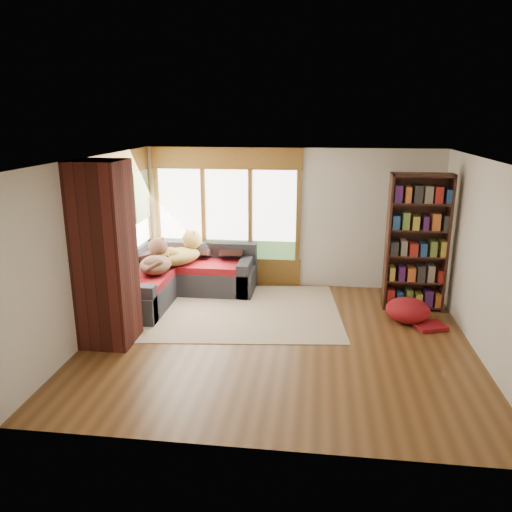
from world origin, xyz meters
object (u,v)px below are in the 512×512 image
(area_rug, at_px, (240,311))
(pouf, at_px, (408,310))
(dog_brindle, at_px, (156,260))
(dog_tan, at_px, (182,251))
(sectional_sofa, at_px, (179,278))
(bookshelf, at_px, (417,243))
(brick_chimney, at_px, (105,255))

(area_rug, bearing_deg, pouf, -1.66)
(area_rug, height_order, dog_brindle, dog_brindle)
(area_rug, distance_m, dog_tan, 1.61)
(pouf, relative_size, dog_tan, 0.67)
(sectional_sofa, xyz_separation_m, pouf, (3.93, -0.76, -0.11))
(bookshelf, bearing_deg, sectional_sofa, 177.51)
(pouf, height_order, dog_brindle, dog_brindle)
(bookshelf, relative_size, pouf, 3.31)
(sectional_sofa, distance_m, area_rug, 1.44)
(brick_chimney, distance_m, area_rug, 2.52)
(sectional_sofa, distance_m, dog_tan, 0.50)
(bookshelf, distance_m, pouf, 1.12)
(brick_chimney, bearing_deg, dog_tan, 76.96)
(sectional_sofa, height_order, pouf, sectional_sofa)
(brick_chimney, bearing_deg, sectional_sofa, 77.71)
(sectional_sofa, bearing_deg, area_rug, -34.14)
(area_rug, bearing_deg, dog_brindle, 170.23)
(sectional_sofa, xyz_separation_m, area_rug, (1.23, -0.69, -0.30))
(bookshelf, bearing_deg, area_rug, -169.97)
(area_rug, height_order, dog_tan, dog_tan)
(dog_tan, height_order, dog_brindle, dog_tan)
(pouf, height_order, dog_tan, dog_tan)
(dog_tan, bearing_deg, dog_brindle, -175.47)
(brick_chimney, xyz_separation_m, dog_tan, (0.49, 2.13, -0.51))
(pouf, bearing_deg, brick_chimney, -163.66)
(area_rug, xyz_separation_m, pouf, (2.71, -0.08, 0.19))
(area_rug, relative_size, dog_tan, 3.18)
(area_rug, relative_size, pouf, 4.76)
(brick_chimney, relative_size, area_rug, 0.79)
(bookshelf, relative_size, dog_tan, 2.21)
(area_rug, xyz_separation_m, dog_brindle, (-1.49, 0.26, 0.77))
(area_rug, distance_m, dog_brindle, 1.70)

